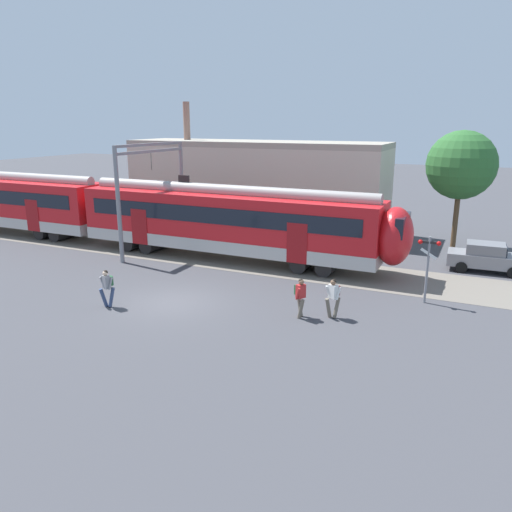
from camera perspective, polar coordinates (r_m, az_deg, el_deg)
name	(u,v)px	position (r m, az deg, el deg)	size (l,w,h in m)	color
ground_plane	(172,302)	(22.55, -9.59, -5.25)	(160.00, 160.00, 0.00)	#424247
track_bed	(82,240)	(35.68, -19.25, 1.71)	(80.00, 4.40, 0.01)	slate
commuter_train	(108,210)	(33.58, -16.51, 5.06)	(38.05, 3.07, 4.73)	#B7B2AD
pedestrian_grey	(107,285)	(22.34, -16.65, -3.20)	(0.65, 0.58, 1.67)	navy
pedestrian_red	(300,294)	(20.35, 5.08, -4.40)	(0.56, 0.66, 1.67)	#6B6051
pedestrian_white	(333,295)	(20.47, 8.84, -4.40)	(0.66, 0.57, 1.67)	#6B6051
parked_car_grey	(487,257)	(29.23, 24.91, -0.14)	(4.05, 1.86, 1.54)	gray
catenary_gantry	(152,181)	(31.08, -11.77, 8.44)	(0.24, 6.64, 6.53)	gray
crossing_signal	(428,259)	(22.83, 19.08, -0.34)	(0.96, 0.21, 3.00)	gray
background_building	(255,185)	(37.10, -0.13, 8.08)	(19.09, 5.00, 9.20)	beige
street_tree_right	(461,165)	(33.25, 22.41, 9.56)	(4.18, 4.18, 7.29)	brown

